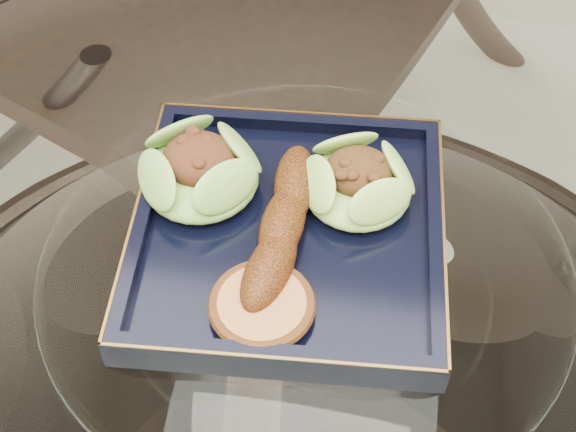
# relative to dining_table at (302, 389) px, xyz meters

# --- Properties ---
(dining_table) EXTENTS (1.13, 1.13, 0.77)m
(dining_table) POSITION_rel_dining_table_xyz_m (0.00, 0.00, 0.00)
(dining_table) COLOR white
(dining_table) RESTS_ON ground
(dining_chair) EXTENTS (0.60, 0.60, 1.08)m
(dining_chair) POSITION_rel_dining_table_xyz_m (-0.15, 0.54, 0.00)
(dining_chair) COLOR black
(dining_chair) RESTS_ON ground
(navy_plate) EXTENTS (0.29, 0.29, 0.02)m
(navy_plate) POSITION_rel_dining_table_xyz_m (-0.02, 0.06, 0.17)
(navy_plate) COLOR black
(navy_plate) RESTS_ON dining_table
(lettuce_wrap_left) EXTENTS (0.13, 0.13, 0.04)m
(lettuce_wrap_left) POSITION_rel_dining_table_xyz_m (-0.11, 0.09, 0.20)
(lettuce_wrap_left) COLOR #5F9B2D
(lettuce_wrap_left) RESTS_ON navy_plate
(lettuce_wrap_right) EXTENTS (0.11, 0.11, 0.04)m
(lettuce_wrap_right) POSITION_rel_dining_table_xyz_m (0.03, 0.11, 0.20)
(lettuce_wrap_right) COLOR #5E992C
(lettuce_wrap_right) RESTS_ON navy_plate
(roasted_plantain) EXTENTS (0.05, 0.18, 0.03)m
(roasted_plantain) POSITION_rel_dining_table_xyz_m (-0.03, 0.05, 0.20)
(roasted_plantain) COLOR #612C0A
(roasted_plantain) RESTS_ON navy_plate
(crumb_patty) EXTENTS (0.10, 0.10, 0.01)m
(crumb_patty) POSITION_rel_dining_table_xyz_m (-0.03, -0.03, 0.19)
(crumb_patty) COLOR #CA7E43
(crumb_patty) RESTS_ON navy_plate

